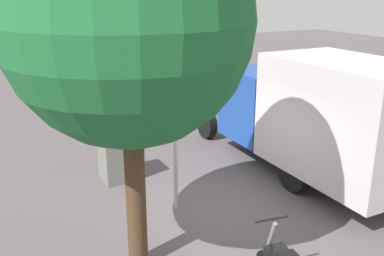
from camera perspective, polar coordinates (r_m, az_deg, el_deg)
The scene contains 5 objects.
ground_plane at distance 9.32m, azimuth 2.88°, elevation -10.95°, with size 60.00×60.00×0.00m, color #514A4D.
box_truck_near at distance 10.88m, azimuth 15.77°, elevation 2.04°, with size 6.84×2.22×3.01m.
stop_sign at distance 8.60m, azimuth -2.31°, elevation 2.27°, with size 0.71×0.33×3.26m.
street_tree at distance 6.46m, azimuth -8.35°, elevation 13.44°, with size 3.68×3.68×5.87m.
utility_cabinet at distance 10.66m, azimuth -10.33°, elevation -3.29°, with size 0.77×0.53×1.37m, color slate.
Camera 1 is at (-7.06, 4.07, 4.52)m, focal length 40.83 mm.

